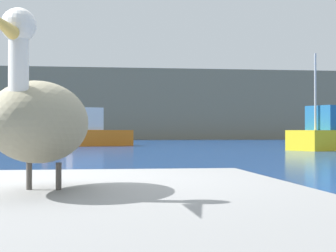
% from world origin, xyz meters
% --- Properties ---
extents(hillside_backdrop, '(140.00, 15.26, 9.16)m').
position_xyz_m(hillside_backdrop, '(0.00, 74.00, 4.58)').
color(hillside_backdrop, '#7F755B').
rests_on(hillside_backdrop, ground).
extents(pelican, '(0.62, 1.37, 0.85)m').
position_xyz_m(pelican, '(0.37, -0.99, 1.12)').
color(pelican, gray).
rests_on(pelican, pier_dock).
extents(fishing_boat_yellow, '(6.63, 4.73, 5.41)m').
position_xyz_m(fishing_boat_yellow, '(14.34, 26.35, 0.87)').
color(fishing_boat_yellow, yellow).
rests_on(fishing_boat_yellow, ground).
extents(fishing_boat_orange, '(6.59, 3.78, 3.74)m').
position_xyz_m(fishing_boat_orange, '(0.10, 36.68, 1.01)').
color(fishing_boat_orange, orange).
rests_on(fishing_boat_orange, ground).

